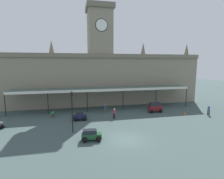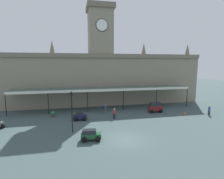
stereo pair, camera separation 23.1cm
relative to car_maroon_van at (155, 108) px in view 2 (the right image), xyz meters
name	(u,v)px [view 2 (the right image)]	position (x,y,z in m)	size (l,w,h in m)	color
ground_plane	(125,140)	(-8.57, -10.23, -0.81)	(140.00, 140.00, 0.00)	#3D4F4E
station_building	(101,75)	(-8.57, 9.08, 5.45)	(43.18, 5.73, 20.43)	gray
entrance_canopy	(105,88)	(-8.57, 4.03, 3.22)	(33.67, 3.26, 4.18)	#38564C
car_maroon_van	(155,108)	(0.00, 0.00, 0.00)	(2.41, 1.62, 1.77)	maroon
car_navy_sedan	(80,117)	(-13.43, -1.80, -0.30)	(2.10, 1.60, 1.19)	#19214C
car_green_estate	(91,136)	(-12.49, -9.57, -0.24)	(2.32, 1.68, 1.27)	#1E512D
pedestrian_crossing_forecourt	(209,110)	(8.07, -3.69, 0.10)	(0.37, 0.34, 1.67)	black
pedestrian_near_entrance	(105,108)	(-8.93, 1.31, 0.10)	(0.34, 0.35, 1.67)	brown
pedestrian_beside_cars	(114,113)	(-8.08, -2.16, 0.10)	(0.34, 0.34, 1.67)	black
victorian_lamppost	(72,107)	(-14.53, -6.67, 2.46)	(0.30, 0.30, 5.30)	black
traffic_cone	(185,113)	(4.19, -2.70, -0.52)	(0.40, 0.40, 0.58)	orange
planter_by_canopy	(53,114)	(-17.71, 0.74, -0.32)	(0.60, 0.60, 0.96)	#47423D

